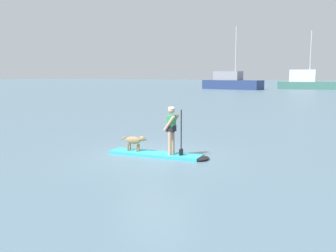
# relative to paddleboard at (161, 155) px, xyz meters

# --- Properties ---
(ground_plane) EXTENTS (400.00, 400.00, 0.00)m
(ground_plane) POSITION_rel_paddleboard_xyz_m (-0.23, -0.01, -0.05)
(ground_plane) COLOR slate
(paddleboard) EXTENTS (3.57, 0.94, 0.10)m
(paddleboard) POSITION_rel_paddleboard_xyz_m (0.00, 0.00, 0.00)
(paddleboard) COLOR #33B2BF
(paddleboard) RESTS_ON ground_plane
(person_paddler) EXTENTS (0.62, 0.49, 1.60)m
(person_paddler) POSITION_rel_paddleboard_xyz_m (0.39, 0.02, 0.97)
(person_paddler) COLOR tan
(person_paddler) RESTS_ON paddleboard
(dog) EXTENTS (1.04, 0.25, 0.54)m
(dog) POSITION_rel_paddleboard_xyz_m (-1.02, -0.06, 0.41)
(dog) COLOR #997A51
(dog) RESTS_ON paddleboard
(moored_boat_port) EXTENTS (12.02, 5.62, 11.70)m
(moored_boat_port) POSITION_rel_paddleboard_xyz_m (-15.40, 59.45, 1.26)
(moored_boat_port) COLOR navy
(moored_boat_port) RESTS_ON ground_plane
(moored_boat_center) EXTENTS (10.66, 3.89, 11.05)m
(moored_boat_center) POSITION_rel_paddleboard_xyz_m (-2.73, 66.18, 1.35)
(moored_boat_center) COLOR #3F7266
(moored_boat_center) RESTS_ON ground_plane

